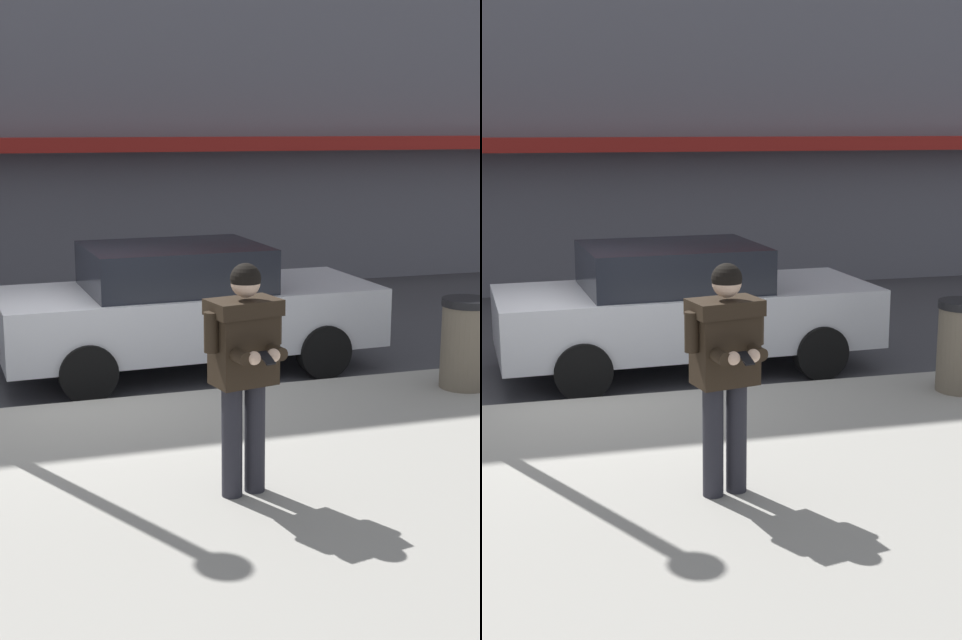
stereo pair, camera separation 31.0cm
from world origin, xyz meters
TOP-DOWN VIEW (x-y plane):
  - ground_plane at (0.00, 0.00)m, footprint 80.00×80.00m
  - sidewalk at (1.00, -2.85)m, footprint 32.00×5.30m
  - curb_paint_line at (1.00, 0.05)m, footprint 28.00×0.12m
  - parked_sedan_mid at (1.48, 1.11)m, footprint 4.57×2.07m
  - man_texting_on_phone at (0.93, -2.95)m, footprint 0.64×0.63m
  - trash_bin at (4.07, -0.94)m, footprint 0.55×0.55m

SIDE VIEW (x-z plane):
  - ground_plane at x=0.00m, z-range 0.00..0.00m
  - curb_paint_line at x=1.00m, z-range 0.00..0.01m
  - sidewalk at x=1.00m, z-range 0.00..0.14m
  - trash_bin at x=4.07m, z-range 0.14..1.12m
  - parked_sedan_mid at x=1.48m, z-range 0.02..1.56m
  - man_texting_on_phone at x=0.93m, z-range 0.35..2.15m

